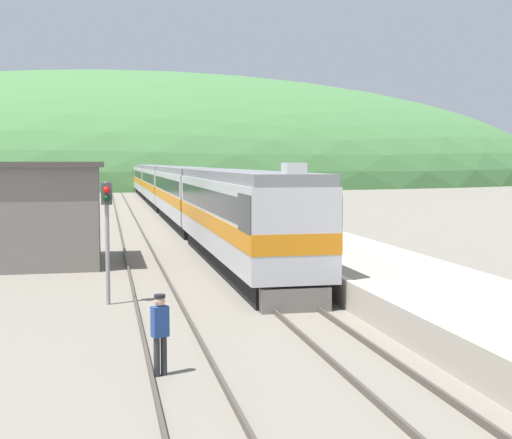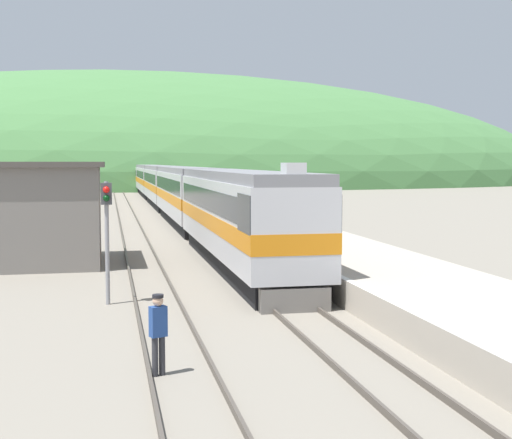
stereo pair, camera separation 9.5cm
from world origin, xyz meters
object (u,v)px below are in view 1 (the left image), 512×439
carriage_third (161,184)px  carriage_fourth (149,179)px  signal_post_siding (107,217)px  carriage_fifth (141,176)px  express_train_lead_car (239,215)px  track_worker (160,329)px  carriage_second (185,194)px

carriage_third → carriage_fourth: same height
signal_post_siding → carriage_fifth: bearing=86.6°
carriage_fourth → carriage_fifth: size_ratio=1.00×
carriage_third → signal_post_siding: carriage_third is taller
express_train_lead_car → carriage_fourth: express_train_lead_car is taller
carriage_third → track_worker: 60.54m
carriage_second → carriage_third: (0.00, 22.70, 0.00)m
carriage_third → carriage_fifth: (0.00, 45.41, 0.00)m
carriage_fifth → carriage_fourth: bearing=-90.0°
express_train_lead_car → carriage_second: bearing=90.0°
carriage_third → carriage_fourth: bearing=90.0°
carriage_fifth → signal_post_siding: size_ratio=5.35×
carriage_third → carriage_fourth: 22.70m
carriage_fourth → carriage_second: bearing=-90.0°
carriage_fourth → signal_post_siding: 75.00m
express_train_lead_car → carriage_third: bearing=90.0°
carriage_fifth → track_worker: carriage_fifth is taller
express_train_lead_car → track_worker: size_ratio=11.12×
carriage_second → carriage_third: bearing=90.0°
carriage_second → carriage_fifth: (0.00, 68.11, 0.00)m
carriage_third → signal_post_siding: size_ratio=5.35×
carriage_third → carriage_second: bearing=-90.0°
carriage_second → carriage_fourth: size_ratio=1.00×
express_train_lead_car → carriage_third: express_train_lead_car is taller
express_train_lead_car → carriage_second: size_ratio=0.92×
carriage_third → signal_post_siding: bearing=-96.3°
express_train_lead_car → signal_post_siding: bearing=-128.5°
carriage_fourth → carriage_fifth: bearing=90.0°
carriage_second → track_worker: bearing=-97.1°
carriage_second → carriage_fourth: bearing=90.0°
carriage_third → carriage_fifth: size_ratio=1.00×
signal_post_siding → track_worker: (1.09, -8.28, -1.87)m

